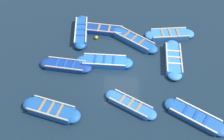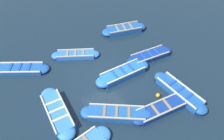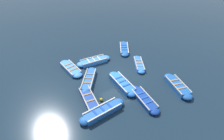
{
  "view_description": "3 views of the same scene",
  "coord_description": "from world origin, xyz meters",
  "px_view_note": "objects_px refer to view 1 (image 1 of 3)",
  "views": [
    {
      "loc": [
        0.34,
        11.4,
        12.65
      ],
      "look_at": [
        0.67,
        0.5,
        0.3
      ],
      "focal_mm": 42.0,
      "sensor_mm": 36.0,
      "label": 1
    },
    {
      "loc": [
        -4.52,
        -7.73,
        9.94
      ],
      "look_at": [
        0.74,
        0.27,
        0.27
      ],
      "focal_mm": 35.0,
      "sensor_mm": 36.0,
      "label": 2
    },
    {
      "loc": [
        10.63,
        -7.24,
        9.76
      ],
      "look_at": [
        -0.61,
        -0.18,
        0.49
      ],
      "focal_mm": 28.0,
      "sensor_mm": 36.0,
      "label": 3
    }
  ],
  "objects_px": {
    "boat_end_of_row": "(173,59)",
    "boat_broadside": "(66,66)",
    "boat_outer_right": "(170,34)",
    "boat_alongside": "(81,32)",
    "boat_mid_row": "(51,110)",
    "boat_centre": "(104,62)",
    "boat_inner_gap": "(195,116)",
    "buoy_orange_near": "(96,37)",
    "boat_drifting": "(130,104)",
    "boat_far_corner": "(104,30)",
    "boat_near_quay": "(134,40)"
  },
  "relations": [
    {
      "from": "boat_centre",
      "to": "boat_drifting",
      "type": "relative_size",
      "value": 1.19
    },
    {
      "from": "boat_end_of_row",
      "to": "buoy_orange_near",
      "type": "relative_size",
      "value": 14.82
    },
    {
      "from": "boat_outer_right",
      "to": "boat_alongside",
      "type": "distance_m",
      "value": 6.43
    },
    {
      "from": "boat_near_quay",
      "to": "boat_broadside",
      "type": "xyz_separation_m",
      "value": [
        4.46,
        2.58,
        -0.02
      ]
    },
    {
      "from": "boat_outer_right",
      "to": "boat_mid_row",
      "type": "height_order",
      "value": "boat_mid_row"
    },
    {
      "from": "boat_drifting",
      "to": "buoy_orange_near",
      "type": "relative_size",
      "value": 12.67
    },
    {
      "from": "boat_inner_gap",
      "to": "boat_mid_row",
      "type": "bearing_deg",
      "value": -1.05
    },
    {
      "from": "boat_near_quay",
      "to": "boat_inner_gap",
      "type": "bearing_deg",
      "value": 117.68
    },
    {
      "from": "boat_end_of_row",
      "to": "boat_broadside",
      "type": "height_order",
      "value": "boat_end_of_row"
    },
    {
      "from": "boat_drifting",
      "to": "buoy_orange_near",
      "type": "xyz_separation_m",
      "value": [
        2.35,
        -5.7,
        -0.02
      ]
    },
    {
      "from": "boat_drifting",
      "to": "boat_end_of_row",
      "type": "bearing_deg",
      "value": -128.56
    },
    {
      "from": "boat_mid_row",
      "to": "boat_centre",
      "type": "bearing_deg",
      "value": -126.39
    },
    {
      "from": "boat_mid_row",
      "to": "boat_inner_gap",
      "type": "height_order",
      "value": "boat_mid_row"
    },
    {
      "from": "boat_near_quay",
      "to": "boat_drifting",
      "type": "xyz_separation_m",
      "value": [
        0.33,
        5.45,
        -0.04
      ]
    },
    {
      "from": "boat_broadside",
      "to": "buoy_orange_near",
      "type": "height_order",
      "value": "boat_broadside"
    },
    {
      "from": "boat_mid_row",
      "to": "boat_alongside",
      "type": "bearing_deg",
      "value": -97.93
    },
    {
      "from": "boat_outer_right",
      "to": "boat_drifting",
      "type": "xyz_separation_m",
      "value": [
        2.94,
        6.15,
        -0.01
      ]
    },
    {
      "from": "boat_near_quay",
      "to": "buoy_orange_near",
      "type": "relative_size",
      "value": 14.2
    },
    {
      "from": "boat_far_corner",
      "to": "boat_mid_row",
      "type": "height_order",
      "value": "boat_mid_row"
    },
    {
      "from": "boat_end_of_row",
      "to": "boat_near_quay",
      "type": "bearing_deg",
      "value": -35.25
    },
    {
      "from": "boat_end_of_row",
      "to": "boat_broadside",
      "type": "distance_m",
      "value": 7.07
    },
    {
      "from": "boat_end_of_row",
      "to": "boat_alongside",
      "type": "relative_size",
      "value": 1.0
    },
    {
      "from": "boat_broadside",
      "to": "boat_centre",
      "type": "bearing_deg",
      "value": -171.6
    },
    {
      "from": "boat_alongside",
      "to": "boat_broadside",
      "type": "bearing_deg",
      "value": 79.2
    },
    {
      "from": "boat_broadside",
      "to": "boat_alongside",
      "type": "height_order",
      "value": "boat_alongside"
    },
    {
      "from": "boat_far_corner",
      "to": "boat_alongside",
      "type": "height_order",
      "value": "boat_alongside"
    },
    {
      "from": "boat_broadside",
      "to": "boat_drifting",
      "type": "xyz_separation_m",
      "value": [
        -4.13,
        2.88,
        -0.02
      ]
    },
    {
      "from": "boat_alongside",
      "to": "boat_inner_gap",
      "type": "bearing_deg",
      "value": 135.58
    },
    {
      "from": "boat_alongside",
      "to": "boat_drifting",
      "type": "bearing_deg",
      "value": 119.32
    },
    {
      "from": "boat_end_of_row",
      "to": "boat_inner_gap",
      "type": "xyz_separation_m",
      "value": [
        -0.65,
        4.32,
        -0.04
      ]
    },
    {
      "from": "boat_far_corner",
      "to": "boat_broadside",
      "type": "distance_m",
      "value": 4.29
    },
    {
      "from": "boat_outer_right",
      "to": "boat_broadside",
      "type": "distance_m",
      "value": 7.79
    },
    {
      "from": "boat_far_corner",
      "to": "boat_near_quay",
      "type": "distance_m",
      "value": 2.4
    },
    {
      "from": "boat_broadside",
      "to": "boat_drifting",
      "type": "distance_m",
      "value": 5.03
    },
    {
      "from": "boat_mid_row",
      "to": "boat_drifting",
      "type": "height_order",
      "value": "boat_mid_row"
    },
    {
      "from": "boat_mid_row",
      "to": "boat_broadside",
      "type": "distance_m",
      "value": 3.43
    },
    {
      "from": "boat_far_corner",
      "to": "boat_alongside",
      "type": "distance_m",
      "value": 1.69
    },
    {
      "from": "boat_drifting",
      "to": "buoy_orange_near",
      "type": "height_order",
      "value": "boat_drifting"
    },
    {
      "from": "boat_mid_row",
      "to": "boat_centre",
      "type": "height_order",
      "value": "boat_mid_row"
    },
    {
      "from": "boat_far_corner",
      "to": "boat_outer_right",
      "type": "relative_size",
      "value": 0.98
    },
    {
      "from": "boat_end_of_row",
      "to": "boat_alongside",
      "type": "height_order",
      "value": "boat_alongside"
    },
    {
      "from": "boat_far_corner",
      "to": "buoy_orange_near",
      "type": "relative_size",
      "value": 14.38
    },
    {
      "from": "boat_centre",
      "to": "boat_alongside",
      "type": "height_order",
      "value": "boat_alongside"
    },
    {
      "from": "boat_end_of_row",
      "to": "boat_drifting",
      "type": "xyz_separation_m",
      "value": [
        2.9,
        3.64,
        -0.04
      ]
    },
    {
      "from": "boat_outer_right",
      "to": "boat_alongside",
      "type": "bearing_deg",
      "value": -0.63
    },
    {
      "from": "boat_outer_right",
      "to": "boat_end_of_row",
      "type": "bearing_deg",
      "value": 89.17
    },
    {
      "from": "boat_far_corner",
      "to": "boat_end_of_row",
      "type": "bearing_deg",
      "value": 148.87
    },
    {
      "from": "boat_inner_gap",
      "to": "buoy_orange_near",
      "type": "height_order",
      "value": "boat_inner_gap"
    },
    {
      "from": "boat_centre",
      "to": "buoy_orange_near",
      "type": "xyz_separation_m",
      "value": [
        0.7,
        -2.46,
        -0.07
      ]
    },
    {
      "from": "boat_outer_right",
      "to": "boat_end_of_row",
      "type": "xyz_separation_m",
      "value": [
        0.04,
        2.51,
        0.03
      ]
    }
  ]
}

